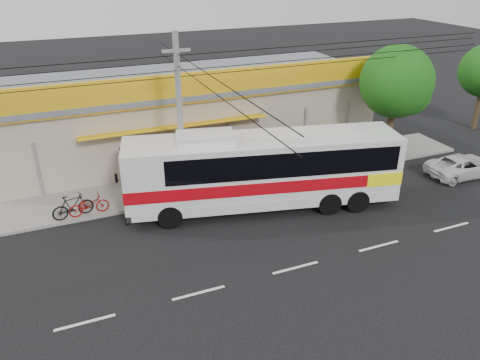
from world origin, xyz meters
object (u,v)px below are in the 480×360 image
object	(u,v)px
motorbike_red	(89,205)
motorbike_dark	(73,206)
tree_near	(399,84)
utility_pole	(177,65)
coach_bus	(267,167)
white_car	(463,166)

from	to	relation	value
motorbike_red	motorbike_dark	bearing A→B (deg)	85.30
tree_near	utility_pole	bearing A→B (deg)	-176.61
coach_bus	white_car	bearing A→B (deg)	8.07
motorbike_red	white_car	distance (m)	19.95
coach_bus	white_car	distance (m)	11.75
white_car	tree_near	size ratio (longest dim) A/B	0.63
white_car	motorbike_red	bearing A→B (deg)	82.33
coach_bus	motorbike_red	bearing A→B (deg)	177.40
coach_bus	utility_pole	world-z (taller)	utility_pole
motorbike_red	motorbike_dark	world-z (taller)	motorbike_dark
coach_bus	motorbike_dark	distance (m)	9.17
motorbike_red	tree_near	world-z (taller)	tree_near
white_car	utility_pole	size ratio (longest dim) A/B	0.12
coach_bus	white_car	world-z (taller)	coach_bus
white_car	utility_pole	bearing A→B (deg)	81.53
white_car	utility_pole	distance (m)	16.67
motorbike_dark	utility_pole	size ratio (longest dim) A/B	0.06
motorbike_red	white_car	xyz separation A→B (m)	(19.69, -3.17, -0.05)
motorbike_red	utility_pole	bearing A→B (deg)	-101.09
coach_bus	white_car	xyz separation A→B (m)	(11.61, -0.95, -1.53)
motorbike_dark	utility_pole	bearing A→B (deg)	-106.77
motorbike_dark	tree_near	distance (m)	18.48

